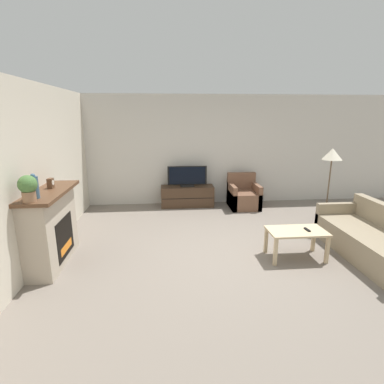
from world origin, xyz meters
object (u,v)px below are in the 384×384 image
at_px(couch, 375,242).
at_px(armchair, 243,196).
at_px(mantel_clock, 51,183).
at_px(tv, 187,177).
at_px(floor_lamp, 332,158).
at_px(tv_stand, 187,196).
at_px(mantel_vase_left, 34,187).
at_px(remote, 307,230).
at_px(coffee_table, 296,234).
at_px(fireplace, 51,227).
at_px(potted_plant, 28,187).

bearing_deg(couch, armchair, 115.96).
bearing_deg(mantel_clock, tv, 49.67).
bearing_deg(couch, floor_lamp, 91.89).
height_order(tv_stand, couch, couch).
height_order(mantel_vase_left, mantel_clock, mantel_vase_left).
bearing_deg(armchair, floor_lamp, -46.69).
distance_m(mantel_vase_left, floor_lamp, 5.19).
bearing_deg(tv, floor_lamp, -31.20).
bearing_deg(remote, armchair, 92.65).
bearing_deg(couch, tv, 131.94).
xyz_separation_m(mantel_vase_left, coffee_table, (3.74, 0.24, -0.91)).
bearing_deg(tv, mantel_clock, -130.33).
bearing_deg(coffee_table, couch, -4.66).
xyz_separation_m(fireplace, couch, (5.01, -0.28, -0.31)).
bearing_deg(remote, couch, -7.95).
relative_size(mantel_vase_left, couch, 0.16).
distance_m(remote, floor_lamp, 1.93).
bearing_deg(tv_stand, mantel_clock, -130.31).
bearing_deg(mantel_clock, fireplace, -97.21).
height_order(mantel_clock, armchair, mantel_clock).
relative_size(potted_plant, coffee_table, 0.39).
relative_size(mantel_clock, couch, 0.07).
bearing_deg(couch, fireplace, 176.79).
height_order(armchair, couch, armchair).
bearing_deg(tv, remote, -60.89).
relative_size(fireplace, potted_plant, 4.06).
relative_size(mantel_vase_left, floor_lamp, 0.21).
xyz_separation_m(mantel_clock, couch, (4.99, -0.42, -0.95)).
bearing_deg(fireplace, mantel_clock, 82.79).
bearing_deg(tv_stand, coffee_table, -63.21).
relative_size(mantel_clock, coffee_table, 0.17).
bearing_deg(fireplace, armchair, 35.20).
distance_m(fireplace, coffee_table, 3.76).
bearing_deg(tv, tv_stand, 90.00).
bearing_deg(remote, floor_lamp, 48.54).
xyz_separation_m(tv_stand, armchair, (1.37, -0.22, 0.02)).
relative_size(mantel_clock, potted_plant, 0.44).
height_order(coffee_table, remote, remote).
xyz_separation_m(mantel_clock, tv, (2.24, 2.64, -0.48)).
xyz_separation_m(mantel_clock, armchair, (3.61, 2.42, -0.95)).
xyz_separation_m(mantel_vase_left, floor_lamp, (4.94, 1.56, 0.09)).
bearing_deg(mantel_vase_left, floor_lamp, 17.52).
relative_size(mantel_clock, floor_lamp, 0.09).
xyz_separation_m(tv_stand, remote, (1.65, -2.97, 0.22)).
relative_size(coffee_table, floor_lamp, 0.56).
bearing_deg(mantel_clock, potted_plant, -90.06).
bearing_deg(mantel_clock, coffee_table, -4.87).
distance_m(potted_plant, remote, 4.01).
relative_size(armchair, couch, 0.40).
distance_m(mantel_clock, tv, 3.50).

